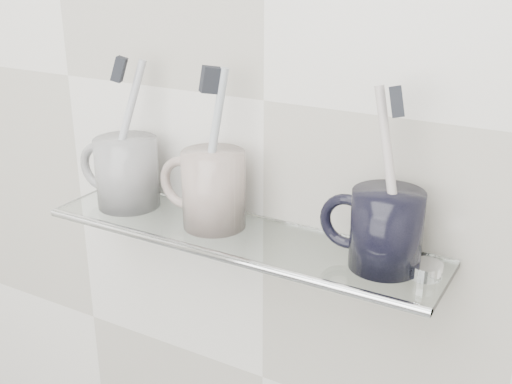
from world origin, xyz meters
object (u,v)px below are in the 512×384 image
Objects in this scene: mug_center at (214,189)px; mug_right at (386,230)px; mug_left at (127,173)px; shelf_glass at (238,236)px.

mug_center is 0.22m from mug_right.
mug_center reaches higher than mug_left.
mug_center reaches higher than shelf_glass.
mug_left is (-0.17, 0.00, 0.05)m from shelf_glass.
shelf_glass is 0.18m from mug_left.
mug_left is at bearing 178.34° from shelf_glass.
mug_center is at bearing 0.76° from mug_left.
mug_left is 0.35m from mug_right.
shelf_glass is 5.45× the size of mug_left.
mug_center is (-0.04, 0.00, 0.05)m from shelf_glass.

